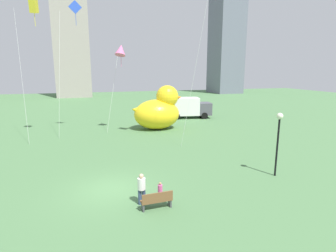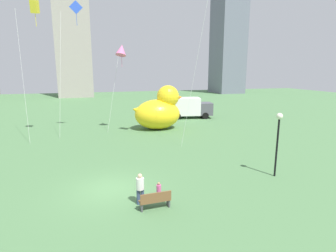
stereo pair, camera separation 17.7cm
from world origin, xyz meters
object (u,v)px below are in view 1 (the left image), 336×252
(park_bench, at_px, (157,200))
(giant_inflatable_duck, at_px, (159,111))
(box_truck, at_px, (187,108))
(person_adult, at_px, (142,187))
(person_child, at_px, (160,190))
(lamppost, at_px, (279,131))
(kite_yellow, at_px, (33,7))
(kite_pink, at_px, (121,50))
(kite_blue, at_px, (74,14))

(park_bench, height_order, giant_inflatable_duck, giant_inflatable_duck)
(box_truck, bearing_deg, park_bench, -113.80)
(person_adult, bearing_deg, person_child, 6.92)
(park_bench, xyz_separation_m, lamppost, (8.29, 1.96, 2.47))
(park_bench, relative_size, kite_yellow, 0.12)
(box_truck, relative_size, kite_yellow, 0.51)
(park_bench, distance_m, box_truck, 25.62)
(person_adult, relative_size, kite_pink, 0.17)
(giant_inflatable_duck, relative_size, kite_pink, 0.64)
(person_adult, relative_size, person_child, 1.62)
(person_adult, height_order, person_child, person_adult)
(giant_inflatable_duck, distance_m, box_truck, 8.12)
(box_truck, bearing_deg, person_child, -113.76)
(park_bench, relative_size, person_adult, 0.96)
(park_bench, height_order, kite_blue, kite_blue)
(lamppost, xyz_separation_m, kite_yellow, (-15.44, 14.60, 9.20))
(person_adult, distance_m, kite_pink, 18.52)
(giant_inflatable_duck, bearing_deg, kite_yellow, -174.79)
(box_truck, distance_m, kite_pink, 13.48)
(lamppost, distance_m, kite_blue, 21.84)
(person_adult, bearing_deg, park_bench, -49.13)
(person_child, xyz_separation_m, giant_inflatable_duck, (4.30, 16.82, 1.55))
(person_adult, xyz_separation_m, kite_pink, (1.22, 16.77, 7.76))
(person_adult, distance_m, box_truck, 25.23)
(person_adult, distance_m, person_child, 1.05)
(person_adult, height_order, kite_pink, kite_pink)
(lamppost, height_order, kite_blue, kite_blue)
(park_bench, bearing_deg, giant_inflatable_duck, 75.15)
(park_bench, xyz_separation_m, kite_pink, (0.62, 17.47, 8.18))
(person_adult, bearing_deg, lamppost, 8.07)
(person_child, height_order, kite_blue, kite_blue)
(kite_blue, relative_size, kite_pink, 1.42)
(giant_inflatable_duck, distance_m, kite_yellow, 15.55)
(kite_pink, bearing_deg, kite_yellow, -173.31)
(kite_blue, bearing_deg, box_truck, 21.90)
(park_bench, distance_m, kite_blue, 21.49)
(kite_pink, bearing_deg, park_bench, -92.03)
(giant_inflatable_duck, distance_m, lamppost, 16.11)
(box_truck, xyz_separation_m, kite_pink, (-9.71, -5.95, 7.20))
(person_adult, bearing_deg, kite_blue, 100.60)
(giant_inflatable_duck, height_order, lamppost, giant_inflatable_duck)
(lamppost, bearing_deg, park_bench, -166.70)
(giant_inflatable_duck, xyz_separation_m, kite_yellow, (-11.82, -1.08, 10.04))
(park_bench, bearing_deg, box_truck, 66.20)
(person_child, height_order, box_truck, box_truck)
(park_bench, height_order, kite_yellow, kite_yellow)
(lamppost, xyz_separation_m, kite_pink, (-7.67, 15.51, 5.70))
(box_truck, bearing_deg, giant_inflatable_duck, -134.35)
(person_adult, xyz_separation_m, kite_yellow, (-6.54, 15.86, 11.25))
(person_adult, height_order, kite_blue, kite_blue)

